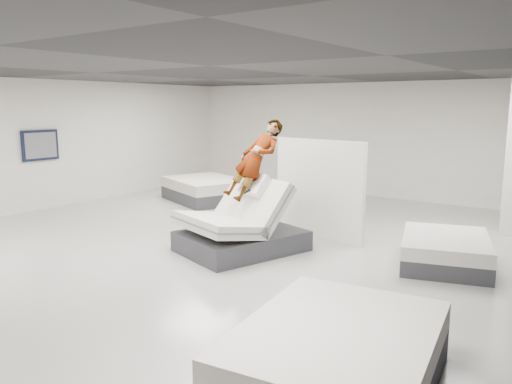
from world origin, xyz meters
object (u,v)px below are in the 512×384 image
at_px(hero_bed, 239,229).
at_px(flat_bed_right_far, 445,251).
at_px(remote, 246,191).
at_px(person, 255,178).
at_px(divider_panel, 318,189).
at_px(flat_bed_right_near, 337,358).
at_px(wall_poster, 40,145).
at_px(flat_bed_left_far, 206,190).

xyz_separation_m(hero_bed, flat_bed_right_far, (3.19, 1.33, -0.16)).
bearing_deg(remote, person, 122.15).
height_order(divider_panel, flat_bed_right_far, divider_panel).
relative_size(person, flat_bed_right_near, 0.67).
distance_m(person, divider_panel, 1.49).
height_order(hero_bed, flat_bed_right_far, hero_bed).
distance_m(hero_bed, wall_poster, 6.30).
bearing_deg(flat_bed_right_far, wall_poster, -172.21).
bearing_deg(hero_bed, divider_panel, 68.72).
distance_m(flat_bed_right_near, wall_poster, 10.11).
bearing_deg(person, hero_bed, -90.00).
relative_size(divider_panel, wall_poster, 2.22).
xyz_separation_m(divider_panel, flat_bed_right_near, (2.74, -4.63, -0.66)).
height_order(person, remote, person).
xyz_separation_m(remote, divider_panel, (0.44, 1.75, -0.15)).
distance_m(hero_bed, flat_bed_right_far, 3.46).
relative_size(hero_bed, divider_panel, 1.14).
distance_m(flat_bed_right_far, flat_bed_right_near, 4.29).
bearing_deg(divider_panel, remote, -93.68).
xyz_separation_m(hero_bed, wall_poster, (-6.18, 0.05, 1.20)).
height_order(hero_bed, flat_bed_left_far, hero_bed).
bearing_deg(hero_bed, wall_poster, 179.57).
bearing_deg(flat_bed_left_far, wall_poster, -128.39).
relative_size(flat_bed_right_near, wall_poster, 2.52).
bearing_deg(flat_bed_right_far, divider_panel, 172.16).
bearing_deg(flat_bed_right_near, hero_bed, 138.95).
bearing_deg(divider_panel, hero_bed, -100.68).
bearing_deg(divider_panel, flat_bed_right_near, -48.81).
xyz_separation_m(hero_bed, person, (0.10, 0.33, 0.89)).
relative_size(hero_bed, person, 1.49).
height_order(remote, divider_panel, divider_panel).
height_order(person, flat_bed_right_far, person).
relative_size(divider_panel, flat_bed_right_near, 0.88).
xyz_separation_m(hero_bed, flat_bed_left_far, (-3.65, 3.24, -0.10)).
distance_m(remote, flat_bed_right_far, 3.40).
height_order(divider_panel, flat_bed_right_near, divider_panel).
xyz_separation_m(remote, wall_poster, (-6.39, 0.11, 0.49)).
distance_m(flat_bed_left_far, wall_poster, 4.28).
distance_m(divider_panel, flat_bed_left_far, 4.62).
height_order(flat_bed_left_far, wall_poster, wall_poster).
height_order(flat_bed_right_far, wall_poster, wall_poster).
bearing_deg(remote, divider_panel, 93.18).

